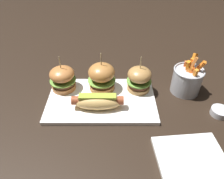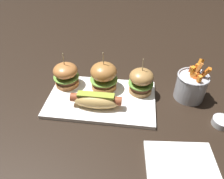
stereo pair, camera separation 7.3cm
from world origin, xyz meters
name	(u,v)px [view 1 (the left image)]	position (x,y,z in m)	size (l,w,h in m)	color
ground_plane	(101,101)	(0.00, 0.00, 0.00)	(3.00, 3.00, 0.00)	black
platter_main	(101,100)	(0.00, 0.00, 0.01)	(0.38, 0.23, 0.01)	white
hot_dog	(98,101)	(-0.01, -0.05, 0.04)	(0.17, 0.06, 0.05)	tan
slider_left	(62,78)	(-0.14, 0.06, 0.06)	(0.09, 0.09, 0.13)	#B26E38
slider_center	(102,77)	(0.00, 0.06, 0.07)	(0.10, 0.10, 0.15)	#A96E36
slider_right	(139,79)	(0.13, 0.05, 0.06)	(0.09, 0.09, 0.14)	#A57841
fries_bucket	(187,80)	(0.31, 0.06, 0.05)	(0.11, 0.11, 0.14)	#A8AAB2
sauce_ramekin	(220,112)	(0.39, -0.06, 0.01)	(0.06, 0.06, 0.02)	#B7BABF
side_plate	(193,164)	(0.25, -0.25, 0.01)	(0.18, 0.18, 0.01)	white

